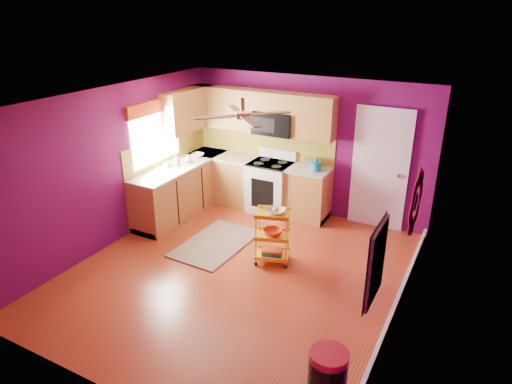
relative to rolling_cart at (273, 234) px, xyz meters
The scene contains 18 objects.
ground 0.76m from the rolling_cart, 120.91° to the right, with size 5.00×5.00×0.00m, color maroon.
room_envelope 1.31m from the rolling_cart, 118.68° to the right, with size 4.54×5.04×2.52m.
lower_cabinets 2.10m from the rolling_cart, 141.95° to the left, with size 2.81×2.31×0.94m.
electric_range 1.86m from the rolling_cart, 117.52° to the left, with size 0.76×0.66×1.13m.
upper_cabinetry 2.63m from the rolling_cart, 133.23° to the left, with size 2.80×2.30×1.26m.
left_window 2.88m from the rolling_cart, 168.16° to the left, with size 0.08×1.35×1.08m.
panel_door 2.28m from the rolling_cart, 61.90° to the left, with size 0.95×0.11×2.15m.
right_wall_art 2.32m from the rolling_cart, 24.13° to the right, with size 0.04×2.74×1.04m.
ceiling_fan 1.88m from the rolling_cart, 134.22° to the right, with size 1.01×1.01×0.26m.
shag_rug 1.15m from the rolling_cart, behind, with size 0.91×1.48×0.02m, color black.
rolling_cart is the anchor object (origin of this frame).
trash_can 2.78m from the rolling_cart, 53.39° to the right, with size 0.41×0.43×0.70m.
teal_kettle 1.74m from the rolling_cart, 89.51° to the left, with size 0.18×0.18×0.21m.
toaster 1.86m from the rolling_cart, 94.41° to the left, with size 0.22×0.15×0.18m, color beige.
soap_bottle_a 2.46m from the rolling_cart, 162.35° to the left, with size 0.10×0.10×0.21m, color #EA3F72.
soap_bottle_b 2.46m from the rolling_cart, 156.25° to the left, with size 0.12×0.12×0.16m, color white.
counter_dish 2.67m from the rolling_cart, 149.13° to the left, with size 0.23×0.23×0.06m, color white.
counter_cup 2.48m from the rolling_cart, 166.47° to the left, with size 0.14×0.14×0.11m, color white.
Camera 1 is at (2.91, -4.89, 3.62)m, focal length 32.00 mm.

